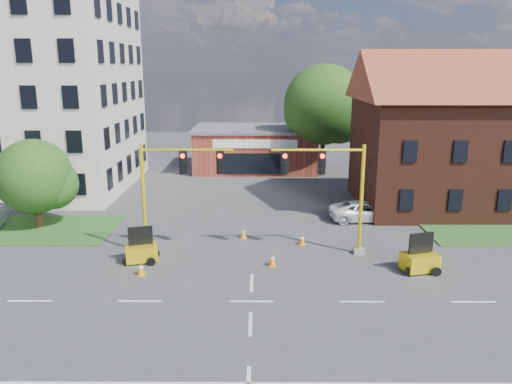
% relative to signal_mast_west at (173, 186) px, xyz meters
% --- Properties ---
extents(ground, '(120.00, 120.00, 0.00)m').
position_rel_signal_mast_west_xyz_m(ground, '(4.36, -6.00, -3.92)').
color(ground, '#3C3C3F').
rests_on(ground, ground).
extents(lane_markings, '(60.00, 36.00, 0.01)m').
position_rel_signal_mast_west_xyz_m(lane_markings, '(4.36, -9.00, -3.91)').
color(lane_markings, silver).
rests_on(lane_markings, ground).
extents(office_block, '(18.40, 15.40, 20.60)m').
position_rel_signal_mast_west_xyz_m(office_block, '(-15.64, 15.91, 6.39)').
color(office_block, beige).
rests_on(office_block, ground).
extents(brick_shop, '(12.40, 8.40, 4.30)m').
position_rel_signal_mast_west_xyz_m(brick_shop, '(4.36, 23.99, -1.76)').
color(brick_shop, maroon).
rests_on(brick_shop, ground).
extents(townhouse_row, '(21.00, 11.00, 11.50)m').
position_rel_signal_mast_west_xyz_m(townhouse_row, '(22.36, 10.00, 2.01)').
color(townhouse_row, '#492115').
rests_on(townhouse_row, ground).
extents(tree_large, '(7.97, 7.59, 10.58)m').
position_rel_signal_mast_west_xyz_m(tree_large, '(11.24, 21.08, 2.58)').
color(tree_large, '#362413').
rests_on(tree_large, ground).
extents(tree_nw_front, '(5.02, 4.78, 5.84)m').
position_rel_signal_mast_west_xyz_m(tree_nw_front, '(-9.40, 4.58, -0.62)').
color(tree_nw_front, '#362413').
rests_on(tree_nw_front, ground).
extents(signal_mast_west, '(5.30, 0.60, 6.20)m').
position_rel_signal_mast_west_xyz_m(signal_mast_west, '(0.00, 0.00, 0.00)').
color(signal_mast_west, gray).
rests_on(signal_mast_west, ground).
extents(signal_mast_east, '(5.30, 0.60, 6.20)m').
position_rel_signal_mast_west_xyz_m(signal_mast_east, '(8.71, 0.00, 0.00)').
color(signal_mast_east, gray).
rests_on(signal_mast_east, ground).
extents(trailer_west, '(1.91, 1.55, 1.89)m').
position_rel_signal_mast_west_xyz_m(trailer_west, '(-1.64, -1.28, -3.33)').
color(trailer_west, yellow).
rests_on(trailer_west, ground).
extents(trailer_east, '(2.00, 1.61, 1.98)m').
position_rel_signal_mast_west_xyz_m(trailer_east, '(12.97, -2.53, -3.30)').
color(trailer_east, yellow).
rests_on(trailer_east, ground).
extents(cone_a, '(0.40, 0.40, 0.70)m').
position_rel_signal_mast_west_xyz_m(cone_a, '(-1.25, -3.13, -3.58)').
color(cone_a, orange).
rests_on(cone_a, ground).
extents(cone_b, '(0.40, 0.40, 0.70)m').
position_rel_signal_mast_west_xyz_m(cone_b, '(3.76, 2.45, -3.58)').
color(cone_b, orange).
rests_on(cone_b, ground).
extents(cone_c, '(0.40, 0.40, 0.70)m').
position_rel_signal_mast_west_xyz_m(cone_c, '(5.41, -1.86, -3.58)').
color(cone_c, orange).
rests_on(cone_c, ground).
extents(cone_d, '(0.40, 0.40, 0.70)m').
position_rel_signal_mast_west_xyz_m(cone_d, '(7.26, 1.38, -3.58)').
color(cone_d, orange).
rests_on(cone_d, ground).
extents(pickup_white, '(4.92, 2.54, 1.33)m').
position_rel_signal_mast_west_xyz_m(pickup_white, '(11.94, 6.24, -3.26)').
color(pickup_white, white).
rests_on(pickup_white, ground).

